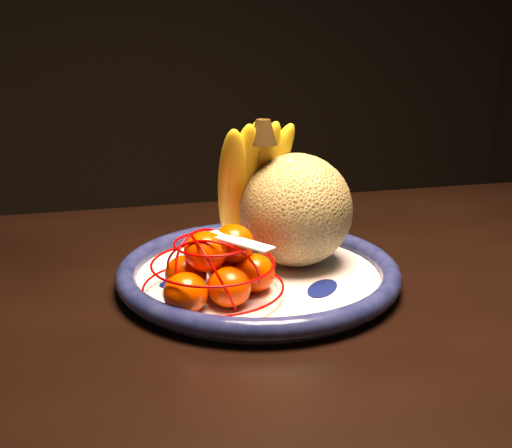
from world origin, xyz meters
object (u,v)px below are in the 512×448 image
object	(u,v)px
dining_table	(165,385)
banana_bunch	(247,183)
mandarin_bag	(216,270)
fruit_bowl	(258,273)
cantaloupe	(296,210)

from	to	relation	value
dining_table	banana_bunch	distance (m)	0.25
dining_table	mandarin_bag	world-z (taller)	mandarin_bag
dining_table	mandarin_bag	size ratio (longest dim) A/B	8.14
banana_bunch	fruit_bowl	bearing A→B (deg)	-109.16
dining_table	banana_bunch	bearing A→B (deg)	45.73
fruit_bowl	cantaloupe	bearing A→B (deg)	21.15
fruit_bowl	banana_bunch	size ratio (longest dim) A/B	1.73
mandarin_bag	fruit_bowl	bearing A→B (deg)	38.61
fruit_bowl	mandarin_bag	xyz separation A→B (m)	(-0.06, -0.05, 0.03)
dining_table	cantaloupe	bearing A→B (deg)	27.39
banana_bunch	mandarin_bag	world-z (taller)	banana_bunch
fruit_bowl	banana_bunch	bearing A→B (deg)	87.44
banana_bunch	mandarin_bag	bearing A→B (deg)	-137.60
dining_table	banana_bunch	xyz separation A→B (m)	(0.12, 0.12, 0.18)
fruit_bowl	mandarin_bag	bearing A→B (deg)	-141.39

